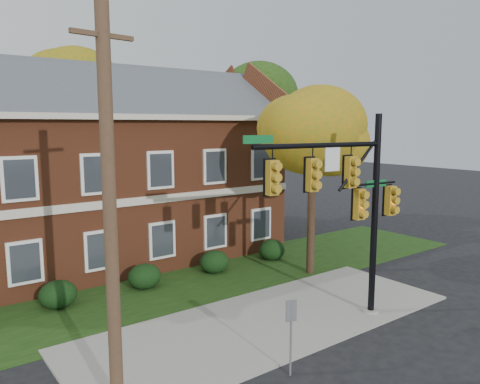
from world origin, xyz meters
TOP-DOWN VIEW (x-y plane):
  - ground at (0.00, 0.00)m, footprint 120.00×120.00m
  - sidewalk at (0.00, 1.00)m, footprint 14.00×5.00m
  - grass_strip at (0.00, 6.00)m, footprint 30.00×6.00m
  - apartment_building at (-2.00, 11.95)m, footprint 18.80×8.80m
  - hedge_left at (-5.50, 6.70)m, footprint 1.40×1.26m
  - hedge_center at (-2.00, 6.70)m, footprint 1.40×1.26m
  - hedge_right at (1.50, 6.70)m, footprint 1.40×1.26m
  - hedge_far_right at (5.00, 6.70)m, footprint 1.40×1.26m
  - tree_near_right at (5.22, 3.87)m, footprint 4.50×4.25m
  - tree_right_rear at (9.31, 12.81)m, footprint 6.30×5.95m
  - tree_far_rear at (-0.66, 19.79)m, footprint 6.84×6.46m
  - traffic_signal at (2.12, -0.52)m, footprint 6.41×0.90m
  - utility_pole at (-6.19, -0.64)m, footprint 1.47×0.35m
  - sign_post at (-1.81, -2.00)m, footprint 0.31×0.13m

SIDE VIEW (x-z plane):
  - ground at x=0.00m, z-range 0.00..0.00m
  - grass_strip at x=0.00m, z-range 0.00..0.04m
  - sidewalk at x=0.00m, z-range 0.00..0.08m
  - hedge_left at x=-5.50m, z-range 0.00..1.05m
  - hedge_center at x=-2.00m, z-range 0.00..1.05m
  - hedge_right at x=1.50m, z-range 0.00..1.05m
  - hedge_far_right at x=5.00m, z-range 0.00..1.05m
  - sign_post at x=-1.81m, z-range 0.39..2.54m
  - traffic_signal at x=2.12m, z-range 0.86..8.03m
  - utility_pole at x=-6.19m, z-range 0.07..9.50m
  - apartment_building at x=-2.00m, z-range 0.12..9.86m
  - tree_near_right at x=5.22m, z-range 2.38..10.96m
  - tree_right_rear at x=9.31m, z-range 2.81..13.43m
  - tree_far_rear at x=-0.66m, z-range 3.08..14.60m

